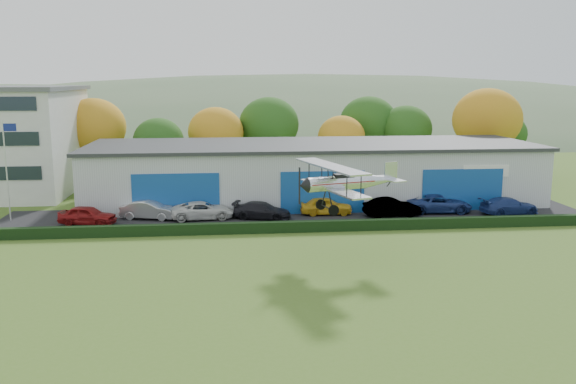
{
  "coord_description": "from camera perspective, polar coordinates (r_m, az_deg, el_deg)",
  "views": [
    {
      "loc": [
        -2.86,
        -26.34,
        11.03
      ],
      "look_at": [
        1.03,
        11.43,
        3.9
      ],
      "focal_mm": 37.45,
      "sensor_mm": 36.0,
      "label": 1
    }
  ],
  "objects": [
    {
      "name": "car_7",
      "position": [
        52.87,
        20.25,
        -1.24
      ],
      "size": [
        5.03,
        2.51,
        1.4
      ],
      "primitive_type": "imported",
      "rotation": [
        0.0,
        0.0,
        1.69
      ],
      "color": "navy",
      "rests_on": "apron"
    },
    {
      "name": "flagpole",
      "position": [
        51.63,
        -25.11,
        2.68
      ],
      "size": [
        1.05,
        0.1,
        8.0
      ],
      "color": "silver",
      "rests_on": "ground"
    },
    {
      "name": "hangar",
      "position": [
        55.52,
        2.33,
        1.95
      ],
      "size": [
        40.6,
        12.6,
        5.3
      ],
      "color": "#B2B7BC",
      "rests_on": "ground"
    },
    {
      "name": "distant_hills",
      "position": [
        168.08,
        -6.34,
        2.33
      ],
      "size": [
        430.0,
        196.0,
        56.0
      ],
      "color": "#4C6642",
      "rests_on": "ground"
    },
    {
      "name": "ground",
      "position": [
        28.7,
        0.3,
        -11.97
      ],
      "size": [
        300.0,
        300.0,
        0.0
      ],
      "primitive_type": "plane",
      "color": "#476921",
      "rests_on": "ground"
    },
    {
      "name": "car_6",
      "position": [
        51.89,
        14.15,
        -1.07
      ],
      "size": [
        5.51,
        2.82,
        1.49
      ],
      "primitive_type": "imported",
      "rotation": [
        0.0,
        0.0,
        1.5
      ],
      "color": "navy",
      "rests_on": "apron"
    },
    {
      "name": "hedge",
      "position": [
        44.24,
        1.91,
        -3.28
      ],
      "size": [
        46.0,
        0.6,
        0.8
      ],
      "primitive_type": "cube",
      "color": "black",
      "rests_on": "ground"
    },
    {
      "name": "car_0",
      "position": [
        48.52,
        -18.5,
        -2.11
      ],
      "size": [
        4.59,
        2.58,
        1.47
      ],
      "primitive_type": "imported",
      "rotation": [
        0.0,
        0.0,
        1.37
      ],
      "color": "maroon",
      "rests_on": "apron"
    },
    {
      "name": "car_2",
      "position": [
        48.43,
        -8.08,
        -1.74
      ],
      "size": [
        5.2,
        2.82,
        1.39
      ],
      "primitive_type": "imported",
      "rotation": [
        0.0,
        0.0,
        1.68
      ],
      "color": "silver",
      "rests_on": "apron"
    },
    {
      "name": "car_1",
      "position": [
        49.22,
        -13.04,
        -1.65
      ],
      "size": [
        4.77,
        2.64,
        1.49
      ],
      "primitive_type": "imported",
      "rotation": [
        0.0,
        0.0,
        1.32
      ],
      "color": "silver",
      "rests_on": "apron"
    },
    {
      "name": "apron",
      "position": [
        48.96,
        1.15,
        -2.36
      ],
      "size": [
        48.0,
        9.0,
        0.05
      ],
      "primitive_type": "cube",
      "color": "black",
      "rests_on": "ground"
    },
    {
      "name": "car_5",
      "position": [
        49.56,
        9.83,
        -1.44
      ],
      "size": [
        4.65,
        1.84,
        1.51
      ],
      "primitive_type": "imported",
      "rotation": [
        0.0,
        0.0,
        1.63
      ],
      "color": "gray",
      "rests_on": "apron"
    },
    {
      "name": "tree_belt",
      "position": [
        67.29,
        -2.71,
        5.99
      ],
      "size": [
        75.7,
        13.22,
        10.12
      ],
      "color": "#3D2614",
      "rests_on": "ground"
    },
    {
      "name": "car_4",
      "position": [
        49.62,
        3.64,
        -1.32
      ],
      "size": [
        4.36,
        1.95,
        1.45
      ],
      "primitive_type": "imported",
      "rotation": [
        0.0,
        0.0,
        1.52
      ],
      "color": "gold",
      "rests_on": "apron"
    },
    {
      "name": "biplane",
      "position": [
        36.67,
        5.43,
        1.05
      ],
      "size": [
        6.8,
        7.7,
        2.88
      ],
      "rotation": [
        0.0,
        0.0,
        0.28
      ],
      "color": "silver"
    },
    {
      "name": "car_3",
      "position": [
        48.06,
        -2.48,
        -1.76
      ],
      "size": [
        4.98,
        3.2,
        1.34
      ],
      "primitive_type": "imported",
      "rotation": [
        0.0,
        0.0,
        1.26
      ],
      "color": "black",
      "rests_on": "apron"
    }
  ]
}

